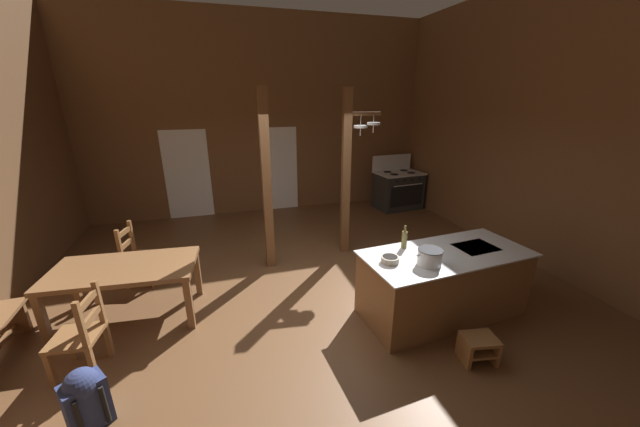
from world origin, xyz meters
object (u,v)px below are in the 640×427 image
(ladderback_chair_by_post, at_px, (138,255))
(stove_range, at_px, (398,190))
(backpack, at_px, (85,397))
(step_stool, at_px, (478,347))
(kitchen_island, at_px, (443,283))
(stockpot_on_counter, at_px, (430,257))
(dining_table, at_px, (125,273))
(mixing_bowl_on_counter, at_px, (390,259))
(ladderback_chair_near_window, at_px, (81,335))
(bottle_tall_on_counter, at_px, (404,239))

(ladderback_chair_by_post, bearing_deg, stove_range, 21.00)
(backpack, bearing_deg, step_stool, -5.18)
(kitchen_island, relative_size, stockpot_on_counter, 6.23)
(stockpot_on_counter, bearing_deg, dining_table, 159.84)
(ladderback_chair_by_post, xyz_separation_m, stockpot_on_counter, (3.57, -2.24, 0.53))
(kitchen_island, distance_m, step_stool, 0.93)
(mixing_bowl_on_counter, bearing_deg, ladderback_chair_near_window, 176.19)
(stove_range, bearing_deg, backpack, -139.98)
(kitchen_island, bearing_deg, dining_table, 164.65)
(dining_table, height_order, ladderback_chair_near_window, ladderback_chair_near_window)
(step_stool, bearing_deg, mixing_bowl_on_counter, 128.69)
(kitchen_island, height_order, bottle_tall_on_counter, bottle_tall_on_counter)
(kitchen_island, relative_size, ladderback_chair_near_window, 2.34)
(dining_table, relative_size, ladderback_chair_by_post, 1.86)
(kitchen_island, distance_m, bottle_tall_on_counter, 0.78)
(step_stool, bearing_deg, stockpot_on_counter, 111.80)
(stove_range, distance_m, stockpot_on_counter, 4.90)
(dining_table, xyz_separation_m, ladderback_chair_near_window, (-0.24, -0.88, -0.20))
(bottle_tall_on_counter, bearing_deg, backpack, -166.88)
(mixing_bowl_on_counter, bearing_deg, step_stool, -51.31)
(step_stool, height_order, dining_table, dining_table)
(step_stool, relative_size, ladderback_chair_near_window, 0.43)
(stockpot_on_counter, bearing_deg, ladderback_chair_near_window, 173.80)
(kitchen_island, distance_m, stove_range, 4.52)
(ladderback_chair_near_window, relative_size, backpack, 1.59)
(backpack, height_order, stockpot_on_counter, stockpot_on_counter)
(step_stool, height_order, mixing_bowl_on_counter, mixing_bowl_on_counter)
(stockpot_on_counter, height_order, bottle_tall_on_counter, bottle_tall_on_counter)
(stove_range, distance_m, mixing_bowl_on_counter, 4.93)
(stove_range, height_order, backpack, stove_range)
(ladderback_chair_by_post, relative_size, mixing_bowl_on_counter, 4.39)
(stove_range, xyz_separation_m, ladderback_chair_near_window, (-5.85, -4.00, -0.03))
(ladderback_chair_by_post, bearing_deg, bottle_tall_on_counter, -26.25)
(ladderback_chair_near_window, distance_m, ladderback_chair_by_post, 1.84)
(dining_table, xyz_separation_m, ladderback_chair_by_post, (-0.05, 0.94, -0.20))
(stove_range, distance_m, ladderback_chair_by_post, 6.06)
(stove_range, relative_size, ladderback_chair_by_post, 1.39)
(stove_range, bearing_deg, ladderback_chair_near_window, -145.64)
(kitchen_island, height_order, ladderback_chair_by_post, ladderback_chair_by_post)
(stockpot_on_counter, height_order, mixing_bowl_on_counter, stockpot_on_counter)
(step_stool, bearing_deg, ladderback_chair_near_window, 165.11)
(step_stool, bearing_deg, ladderback_chair_by_post, 142.94)
(kitchen_island, relative_size, dining_table, 1.26)
(ladderback_chair_by_post, bearing_deg, mixing_bowl_on_counter, -32.99)
(ladderback_chair_near_window, height_order, backpack, ladderback_chair_near_window)
(kitchen_island, height_order, step_stool, kitchen_island)
(ladderback_chair_near_window, xyz_separation_m, stockpot_on_counter, (3.77, -0.41, 0.53))
(stove_range, relative_size, dining_table, 0.75)
(dining_table, relative_size, bottle_tall_on_counter, 5.71)
(step_stool, distance_m, ladderback_chair_by_post, 4.82)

